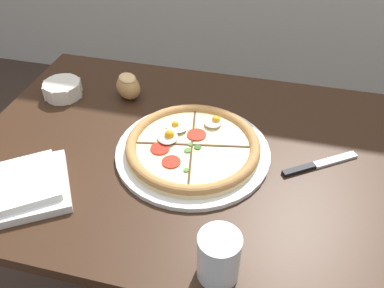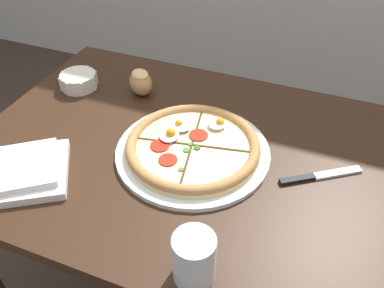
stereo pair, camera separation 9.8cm
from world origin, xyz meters
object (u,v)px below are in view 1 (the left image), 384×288
(dining_table, at_px, (193,188))
(bread_piece_near, at_px, (128,86))
(napkin_folded, at_px, (16,188))
(water_glass, at_px, (219,258))
(ramekin_bowl, at_px, (63,89))
(knife_main, at_px, (319,164))
(pizza, at_px, (192,147))

(dining_table, relative_size, bread_piece_near, 10.77)
(napkin_folded, xyz_separation_m, water_glass, (0.47, -0.09, 0.03))
(dining_table, relative_size, ramekin_bowl, 9.84)
(bread_piece_near, distance_m, knife_main, 0.57)
(ramekin_bowl, bearing_deg, pizza, -20.11)
(dining_table, xyz_separation_m, bread_piece_near, (-0.24, 0.19, 0.17))
(ramekin_bowl, bearing_deg, knife_main, -9.76)
(napkin_folded, bearing_deg, dining_table, 33.71)
(dining_table, height_order, ramekin_bowl, ramekin_bowl)
(dining_table, xyz_separation_m, water_glass, (0.12, -0.32, 0.17))
(water_glass, bearing_deg, bread_piece_near, 125.71)
(napkin_folded, relative_size, water_glass, 2.82)
(pizza, height_order, ramekin_bowl, pizza)
(dining_table, distance_m, ramekin_bowl, 0.48)
(dining_table, relative_size, water_glass, 10.92)
(napkin_folded, relative_size, knife_main, 1.64)
(dining_table, distance_m, pizza, 0.15)
(ramekin_bowl, distance_m, napkin_folded, 0.39)
(pizza, bearing_deg, ramekin_bowl, 159.89)
(ramekin_bowl, relative_size, napkin_folded, 0.39)
(napkin_folded, height_order, knife_main, napkin_folded)
(dining_table, distance_m, knife_main, 0.33)
(knife_main, bearing_deg, ramekin_bowl, 135.61)
(dining_table, relative_size, knife_main, 6.37)
(water_glass, bearing_deg, pizza, 112.18)
(ramekin_bowl, relative_size, bread_piece_near, 1.09)
(bread_piece_near, bearing_deg, napkin_folded, -103.96)
(bread_piece_near, bearing_deg, ramekin_bowl, -168.38)
(ramekin_bowl, distance_m, knife_main, 0.74)
(dining_table, distance_m, water_glass, 0.38)
(pizza, height_order, napkin_folded, pizza)
(ramekin_bowl, distance_m, water_glass, 0.72)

